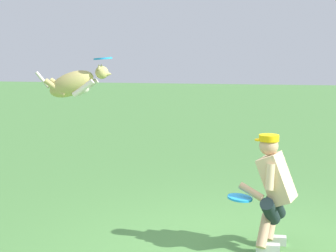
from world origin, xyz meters
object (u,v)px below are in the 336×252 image
person (273,188)px  frisbee_held (240,198)px  dog (75,83)px  frisbee_flying (103,59)px

person → frisbee_held: person is taller
person → frisbee_held: size_ratio=4.69×
dog → person: bearing=-18.5°
frisbee_flying → frisbee_held: (-1.84, 0.94, -1.50)m
dog → frisbee_held: (-2.23, 0.93, -1.17)m
dog → frisbee_held: size_ratio=3.81×
frisbee_flying → frisbee_held: 2.56m
dog → frisbee_flying: bearing=-0.1°
frisbee_held → frisbee_flying: bearing=-27.1°
dog → frisbee_flying: frisbee_flying is taller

